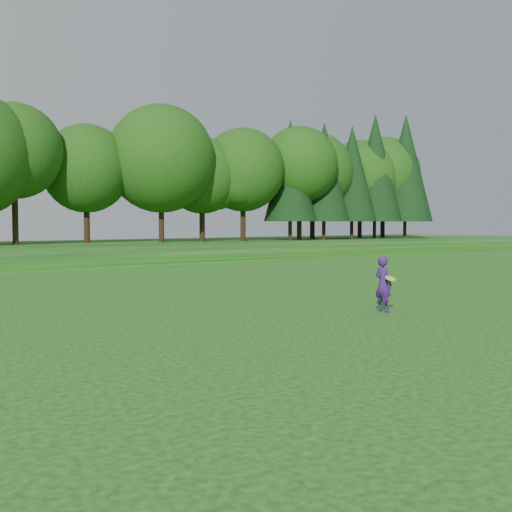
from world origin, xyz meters
TOP-DOWN VIEW (x-y plane):
  - ground at (0.00, 0.00)m, footprint 140.00×140.00m
  - walking_path at (0.00, 20.00)m, footprint 130.00×1.60m
  - woman at (3.54, 0.86)m, footprint 0.39×0.69m

SIDE VIEW (x-z plane):
  - ground at x=0.00m, z-range 0.00..0.00m
  - walking_path at x=0.00m, z-range 0.00..0.04m
  - woman at x=3.54m, z-range 0.00..1.43m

